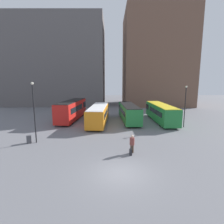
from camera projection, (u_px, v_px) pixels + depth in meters
name	position (u px, v px, depth m)	size (l,w,h in m)	color
ground_plane	(120.00, 173.00, 12.58)	(160.00, 160.00, 0.00)	slate
building_block_left	(55.00, 63.00, 50.75)	(27.89, 13.31, 24.24)	#5B5656
building_block_right	(155.00, 61.00, 50.74)	(18.35, 15.94, 25.60)	brown
bus_0	(71.00, 109.00, 30.63)	(3.25, 11.19, 3.35)	red
bus_1	(98.00, 114.00, 28.05)	(2.99, 10.99, 2.79)	orange
bus_2	(128.00, 112.00, 29.74)	(3.05, 10.69, 2.79)	#237A38
bus_3	(160.00, 112.00, 29.54)	(2.76, 11.58, 2.86)	#237A38
traveler	(131.00, 142.00, 16.12)	(0.51, 0.51, 1.73)	#4C3828
suitcase	(130.00, 152.00, 15.76)	(0.23, 0.40, 0.79)	black
lamp_post_0	(184.00, 103.00, 25.12)	(0.28, 0.28, 6.03)	black
lamp_post_1	(33.00, 108.00, 18.43)	(0.28, 0.28, 6.53)	black
trash_bin	(28.00, 139.00, 18.83)	(0.52, 0.52, 0.85)	#47474C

